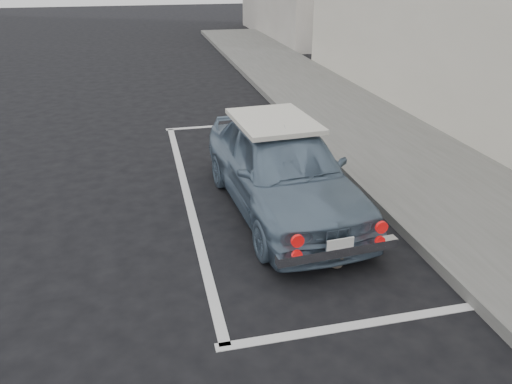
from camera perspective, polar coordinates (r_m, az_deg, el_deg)
ground at (r=5.63m, az=4.84°, el=-12.46°), size 80.00×80.00×0.00m
sidewalk at (r=8.47m, az=21.66°, el=-0.07°), size 2.80×40.00×0.15m
pline_rear at (r=5.42m, az=11.71°, el=-14.62°), size 3.00×0.12×0.01m
pline_front at (r=11.42m, az=-2.68°, el=7.66°), size 3.00×0.12×0.01m
pline_side at (r=8.01m, az=-7.86°, el=-0.42°), size 0.12×7.00×0.01m
retro_coupe at (r=7.27m, az=2.99°, el=2.84°), size 1.85×4.02×1.33m
cat at (r=6.20m, az=8.98°, el=-7.57°), size 0.25×0.45×0.24m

